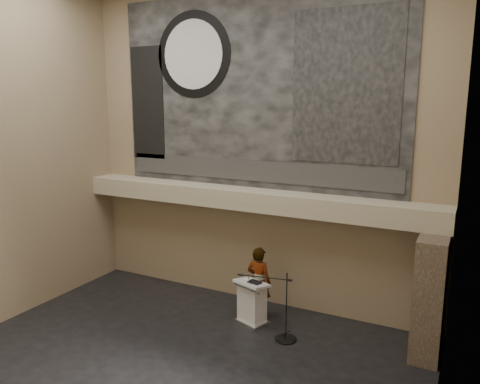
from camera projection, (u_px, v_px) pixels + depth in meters
The scene contains 18 objects.
floor at pixel (170, 370), 9.70m from camera, with size 10.00×10.00×0.00m, color black.
wall_back at pixel (254, 148), 12.36m from camera, with size 10.00×0.02×8.50m, color #8E7E5A.
wall_right at pixel (450, 190), 6.63m from camera, with size 0.02×8.00×8.50m, color #8E7E5A.
soffit at pixel (247, 199), 12.27m from camera, with size 10.00×0.80×0.50m, color tan.
sprinkler_left at pixel (195, 203), 12.99m from camera, with size 0.04×0.04×0.06m, color #B2893D.
sprinkler_right at pixel (316, 218), 11.43m from camera, with size 0.04×0.04×0.06m, color #B2893D.
banner at pixel (254, 92), 12.05m from camera, with size 8.00×0.05×5.00m, color black.
banner_text_strip at pixel (253, 171), 12.42m from camera, with size 7.76×0.02×0.55m, color #2B2B2B.
banner_clock_rim at pixel (193, 55), 12.63m from camera, with size 2.30×2.30×0.02m, color black.
banner_clock_face at pixel (193, 55), 12.61m from camera, with size 1.84×1.84×0.02m, color silver.
banner_building_print at pixel (345, 87), 10.93m from camera, with size 2.60×0.02×3.60m, color black.
banner_brick_print at pixel (148, 103), 13.60m from camera, with size 1.10×0.02×3.20m, color black.
stone_pier at pixel (430, 295), 10.10m from camera, with size 0.60×1.40×2.70m, color #413428.
lectern at pixel (252, 302), 11.61m from camera, with size 0.94×0.79×1.14m.
binder at pixel (255, 282), 11.43m from camera, with size 0.31×0.25×0.04m, color black.
papers at pixel (246, 281), 11.57m from camera, with size 0.19×0.26×0.01m, color silver.
speaker_person at pixel (259, 282), 11.92m from camera, with size 0.68×0.45×1.86m, color silver.
mic_stand at pixel (284, 330), 10.88m from camera, with size 1.41×0.52×1.64m.
Camera 1 is at (5.32, -7.16, 5.51)m, focal length 35.00 mm.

